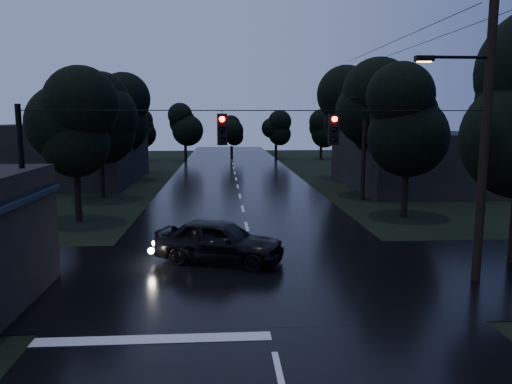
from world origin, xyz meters
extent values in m
cube|color=black|center=(0.00, 30.00, 0.00)|extent=(12.00, 120.00, 0.02)
cube|color=black|center=(0.00, 12.00, 0.00)|extent=(60.00, 9.00, 0.02)
cube|color=black|center=(-7.00, 9.00, 3.20)|extent=(0.30, 7.00, 0.15)
cylinder|color=black|center=(-7.20, 12.00, 1.50)|extent=(0.10, 0.10, 3.00)
cube|color=#FFC866|center=(-7.05, 10.20, 2.50)|extent=(0.06, 1.20, 0.50)
cube|color=black|center=(14.00, 34.00, 2.20)|extent=(10.00, 14.00, 4.40)
cube|color=black|center=(-14.00, 40.00, 2.50)|extent=(10.00, 16.00, 5.00)
cylinder|color=black|center=(7.50, 11.00, 5.00)|extent=(0.30, 0.30, 10.00)
cylinder|color=black|center=(6.40, 11.00, 7.50)|extent=(2.20, 0.10, 0.10)
cube|color=black|center=(5.30, 11.00, 7.45)|extent=(0.60, 0.25, 0.18)
cube|color=#FFB266|center=(5.30, 11.00, 7.35)|extent=(0.45, 0.18, 0.03)
cylinder|color=black|center=(8.30, 28.00, 3.75)|extent=(0.30, 0.30, 7.50)
cube|color=black|center=(8.30, 28.00, 6.90)|extent=(2.00, 0.12, 0.12)
cylinder|color=black|center=(-7.50, 11.00, 3.00)|extent=(0.18, 0.18, 6.00)
cylinder|color=black|center=(0.00, 11.00, 5.80)|extent=(15.00, 0.03, 0.03)
cube|color=black|center=(-1.20, 11.00, 5.20)|extent=(0.32, 0.25, 1.00)
sphere|color=#FF0C07|center=(-1.20, 10.85, 5.20)|extent=(0.18, 0.18, 0.18)
cube|color=black|center=(2.40, 11.00, 5.20)|extent=(0.32, 0.25, 1.00)
sphere|color=#FF0C07|center=(2.40, 10.85, 5.20)|extent=(0.18, 0.18, 0.18)
cylinder|color=black|center=(-9.00, 22.00, 1.22)|extent=(0.36, 0.36, 2.45)
sphere|color=black|center=(-9.00, 22.00, 4.20)|extent=(3.92, 3.92, 3.92)
sphere|color=black|center=(-9.00, 22.00, 5.25)|extent=(3.92, 3.92, 3.92)
sphere|color=black|center=(-9.00, 22.00, 6.30)|extent=(3.92, 3.92, 3.92)
cylinder|color=black|center=(-9.60, 30.00, 1.31)|extent=(0.36, 0.36, 2.62)
sphere|color=black|center=(-9.60, 30.00, 4.50)|extent=(4.20, 4.20, 4.20)
sphere|color=black|center=(-9.60, 30.00, 5.62)|extent=(4.20, 4.20, 4.20)
sphere|color=black|center=(-9.60, 30.00, 6.75)|extent=(4.20, 4.20, 4.20)
cylinder|color=black|center=(-10.20, 40.00, 1.40)|extent=(0.36, 0.36, 2.80)
sphere|color=black|center=(-10.20, 40.00, 4.80)|extent=(4.48, 4.48, 4.48)
sphere|color=black|center=(-10.20, 40.00, 6.00)|extent=(4.48, 4.48, 4.48)
sphere|color=black|center=(-10.20, 40.00, 7.20)|extent=(4.48, 4.48, 4.48)
cylinder|color=black|center=(9.00, 22.00, 1.31)|extent=(0.36, 0.36, 2.62)
sphere|color=black|center=(9.00, 22.00, 4.50)|extent=(4.20, 4.20, 4.20)
sphere|color=black|center=(9.00, 22.00, 5.62)|extent=(4.20, 4.20, 4.20)
sphere|color=black|center=(9.00, 22.00, 6.75)|extent=(4.20, 4.20, 4.20)
cylinder|color=black|center=(9.60, 30.00, 1.40)|extent=(0.36, 0.36, 2.80)
sphere|color=black|center=(9.60, 30.00, 4.80)|extent=(4.48, 4.48, 4.48)
sphere|color=black|center=(9.60, 30.00, 6.00)|extent=(4.48, 4.48, 4.48)
sphere|color=black|center=(9.60, 30.00, 7.20)|extent=(4.48, 4.48, 4.48)
cylinder|color=black|center=(10.20, 40.00, 1.49)|extent=(0.36, 0.36, 2.97)
sphere|color=black|center=(10.20, 40.00, 5.10)|extent=(4.76, 4.76, 4.76)
sphere|color=black|center=(10.20, 40.00, 6.38)|extent=(4.76, 4.76, 4.76)
sphere|color=black|center=(10.20, 40.00, 7.65)|extent=(4.76, 4.76, 4.76)
imported|color=black|center=(-1.35, 13.78, 0.85)|extent=(5.40, 3.58, 1.71)
camera|label=1|loc=(-1.19, -5.06, 5.59)|focal=35.00mm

